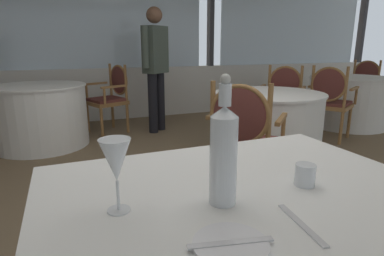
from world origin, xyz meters
The scene contains 17 objects.
ground_plane centered at (0.00, 0.00, 0.00)m, with size 15.18×15.18×0.00m, color #756047.
window_wall_far centered at (0.00, 3.60, 1.08)m, with size 11.68×0.14×2.70m.
side_plate centered at (-0.38, -1.23, 0.75)m, with size 0.18×0.18×0.01m, color white.
butter_knife centered at (-0.38, -1.23, 0.76)m, with size 0.20×0.02×0.00m, color silver.
dinner_fork centered at (-0.17, -1.21, 0.75)m, with size 0.20×0.02×0.00m, color silver.
water_bottle centered at (-0.30, -1.03, 0.90)m, with size 0.08×0.08×0.37m.
wine_glass centered at (-0.59, -0.97, 0.89)m, with size 0.09×0.09×0.21m.
water_tumbler centered at (0.00, -1.03, 0.79)m, with size 0.07×0.07×0.07m, color white.
background_table_0 centered at (3.34, 1.78, 0.38)m, with size 1.19×1.19×0.75m.
dining_chair_0_0 centered at (2.45, 1.28, 0.56)m, with size 0.63×0.65×0.96m.
dining_chair_0_1 centered at (4.23, 2.29, 0.56)m, with size 0.63×0.65×0.96m.
background_table_1 centered at (-0.98, 2.41, 0.38)m, with size 1.11×1.11×0.75m.
dining_chair_1_1 centered at (-0.07, 2.78, 0.55)m, with size 0.60×0.63×0.95m.
background_table_2 centered at (1.19, 0.83, 0.38)m, with size 1.09×1.09×0.75m.
dining_chair_2_0 centered at (1.89, 1.51, 0.57)m, with size 0.66×0.66×0.96m.
dining_chair_2_1 centered at (0.49, 0.16, 0.56)m, with size 0.66×0.66×0.96m.
diner_person_1 centered at (0.52, 2.55, 0.98)m, with size 0.43×0.38×1.71m.
Camera 1 is at (-0.70, -1.78, 1.19)m, focal length 29.70 mm.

